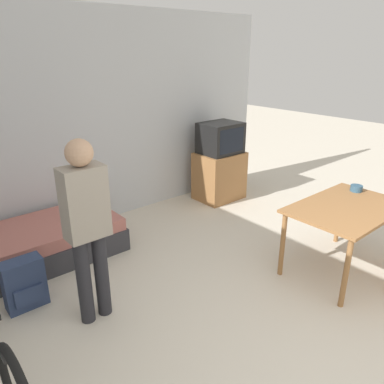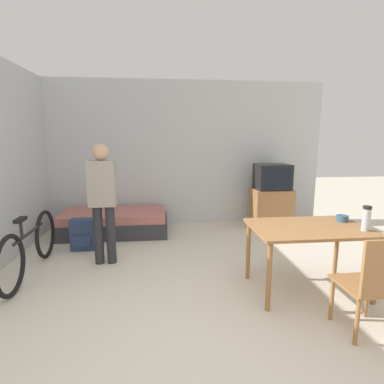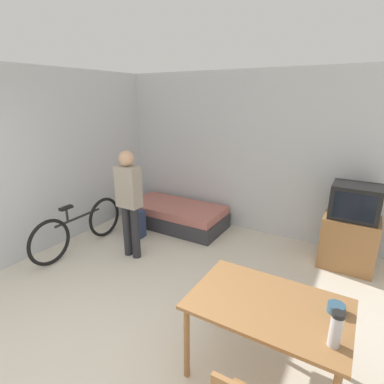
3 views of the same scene
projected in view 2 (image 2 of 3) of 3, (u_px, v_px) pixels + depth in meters
ground_plane at (202, 363)px, 2.23m from camera, size 20.00×20.00×0.00m
wall_back at (175, 154)px, 5.66m from camera, size 5.64×0.06×2.70m
daybed at (115, 223)px, 5.22m from camera, size 1.81×0.89×0.40m
tv at (271, 198)px, 5.49m from camera, size 0.69×0.54×1.19m
dining_table at (309, 234)px, 3.19m from camera, size 1.22×0.80×0.73m
wooden_chair at (374, 282)px, 2.44m from camera, size 0.44×0.44×0.89m
bicycle at (30, 247)px, 3.65m from camera, size 0.09×1.72×0.76m
person_standing at (103, 196)px, 3.86m from camera, size 0.34×0.21×1.59m
thermos_flask at (366, 217)px, 3.00m from camera, size 0.08×0.08×0.26m
mate_bowl at (342, 218)px, 3.37m from camera, size 0.13×0.13×0.07m
backpack at (83, 235)px, 4.46m from camera, size 0.35×0.21×0.47m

